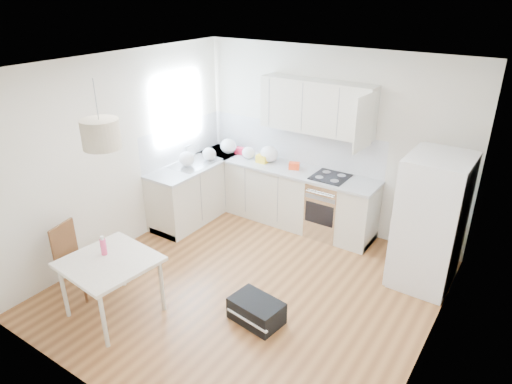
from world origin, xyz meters
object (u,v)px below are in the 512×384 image
(refrigerator, at_px, (432,222))
(dining_table, at_px, (110,266))
(gym_bag, at_px, (256,311))
(dining_chair, at_px, (80,260))

(refrigerator, xyz_separation_m, dining_table, (-2.76, -2.62, -0.20))
(dining_table, height_order, gym_bag, dining_table)
(refrigerator, bearing_deg, dining_table, -135.88)
(dining_chair, bearing_deg, gym_bag, 6.84)
(dining_chair, bearing_deg, dining_table, -17.59)
(dining_table, bearing_deg, gym_bag, 34.54)
(refrigerator, bearing_deg, dining_chair, -142.38)
(dining_table, height_order, dining_chair, dining_chair)
(refrigerator, height_order, dining_table, refrigerator)
(refrigerator, height_order, gym_bag, refrigerator)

